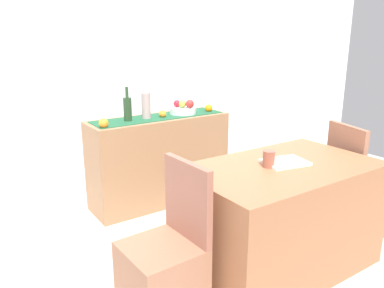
{
  "coord_description": "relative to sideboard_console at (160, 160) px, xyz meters",
  "views": [
    {
      "loc": [
        -1.61,
        -2.13,
        1.56
      ],
      "look_at": [
        0.08,
        0.36,
        0.71
      ],
      "focal_mm": 36.04,
      "sensor_mm": 36.0,
      "label": 1
    }
  ],
  "objects": [
    {
      "name": "fruit_bowl",
      "position": [
        0.26,
        0.0,
        0.45
      ],
      "size": [
        0.26,
        0.26,
        0.06
      ],
      "primitive_type": "cylinder",
      "color": "silver",
      "rests_on": "table_runner"
    },
    {
      "name": "open_book",
      "position": [
        0.17,
        -1.4,
        0.33
      ],
      "size": [
        0.32,
        0.26,
        0.02
      ],
      "primitive_type": "cube",
      "rotation": [
        0.0,
        0.0,
        -0.2
      ],
      "color": "white",
      "rests_on": "dining_table"
    },
    {
      "name": "apple_rear",
      "position": [
        0.23,
        0.04,
        0.51
      ],
      "size": [
        0.07,
        0.07,
        0.07
      ],
      "primitive_type": "sphere",
      "color": "red",
      "rests_on": "fruit_bowl"
    },
    {
      "name": "dining_table",
      "position": [
        0.14,
        -1.41,
        -0.05
      ],
      "size": [
        1.29,
        0.78,
        0.74
      ],
      "primitive_type": "cube",
      "color": "#995F3E",
      "rests_on": "ground"
    },
    {
      "name": "chair_near_window",
      "position": [
        -0.77,
        -1.41,
        -0.15
      ],
      "size": [
        0.41,
        0.41,
        0.9
      ],
      "color": "#966348",
      "rests_on": "ground"
    },
    {
      "name": "orange_loose_far",
      "position": [
        0.53,
        -0.05,
        0.45
      ],
      "size": [
        0.07,
        0.07,
        0.07
      ],
      "primitive_type": "sphere",
      "color": "orange",
      "rests_on": "sideboard_console"
    },
    {
      "name": "table_runner",
      "position": [
        -0.0,
        0.0,
        0.42
      ],
      "size": [
        1.24,
        0.32,
        0.01
      ],
      "primitive_type": "cube",
      "color": "#1C5032",
      "rests_on": "sideboard_console"
    },
    {
      "name": "apple_right",
      "position": [
        0.25,
        -0.01,
        0.52
      ],
      "size": [
        0.07,
        0.07,
        0.07
      ],
      "primitive_type": "sphere",
      "color": "#94AD3C",
      "rests_on": "fruit_bowl"
    },
    {
      "name": "wine_bottle",
      "position": [
        -0.31,
        0.0,
        0.53
      ],
      "size": [
        0.07,
        0.07,
        0.3
      ],
      "color": "#233C22",
      "rests_on": "sideboard_console"
    },
    {
      "name": "room_wall_rear",
      "position": [
        -0.09,
        0.26,
        0.93
      ],
      "size": [
        6.4,
        0.06,
        2.7
      ],
      "primitive_type": "cube",
      "color": "silver",
      "rests_on": "ground"
    },
    {
      "name": "ceramic_vase",
      "position": [
        -0.13,
        0.0,
        0.53
      ],
      "size": [
        0.08,
        0.08,
        0.24
      ],
      "primitive_type": "cylinder",
      "color": "#A3908E",
      "rests_on": "sideboard_console"
    },
    {
      "name": "chair_by_corner",
      "position": [
        1.04,
        -1.4,
        -0.15
      ],
      "size": [
        0.49,
        0.49,
        0.9
      ],
      "color": "#925A53",
      "rests_on": "ground"
    },
    {
      "name": "orange_loose_mid",
      "position": [
        0.02,
        -0.03,
        0.45
      ],
      "size": [
        0.07,
        0.07,
        0.07
      ],
      "primitive_type": "sphere",
      "color": "orange",
      "rests_on": "sideboard_console"
    },
    {
      "name": "ground_plane",
      "position": [
        -0.09,
        -0.92,
        -0.43
      ],
      "size": [
        6.4,
        6.4,
        0.02
      ],
      "primitive_type": "cube",
      "color": "beige",
      "rests_on": "ground"
    },
    {
      "name": "sideboard_console",
      "position": [
        0.0,
        0.0,
        0.0
      ],
      "size": [
        1.32,
        0.42,
        0.83
      ],
      "primitive_type": "cube",
      "color": "#906747",
      "rests_on": "ground"
    },
    {
      "name": "coffee_cup",
      "position": [
        0.03,
        -1.38,
        0.38
      ],
      "size": [
        0.08,
        0.08,
        0.11
      ],
      "primitive_type": "cylinder",
      "color": "brown",
      "rests_on": "dining_table"
    },
    {
      "name": "apple_center",
      "position": [
        0.3,
        -0.07,
        0.52
      ],
      "size": [
        0.08,
        0.08,
        0.08
      ],
      "primitive_type": "sphere",
      "color": "#A82B28",
      "rests_on": "fruit_bowl"
    },
    {
      "name": "orange_loose_near_bowl",
      "position": [
        -0.58,
        -0.12,
        0.46
      ],
      "size": [
        0.08,
        0.08,
        0.08
      ],
      "primitive_type": "sphere",
      "color": "orange",
      "rests_on": "sideboard_console"
    }
  ]
}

